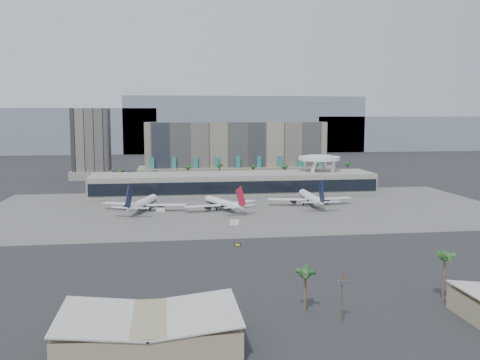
{
  "coord_description": "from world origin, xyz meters",
  "views": [
    {
      "loc": [
        -41.38,
        -208.85,
        47.29
      ],
      "look_at": [
        -6.08,
        40.0,
        16.49
      ],
      "focal_mm": 40.0,
      "sensor_mm": 36.0,
      "label": 1
    }
  ],
  "objects": [
    {
      "name": "palm_row",
      "position": [
        7.0,
        145.0,
        10.5
      ],
      "size": [
        157.8,
        2.8,
        13.1
      ],
      "color": "brown",
      "rests_on": "ground"
    },
    {
      "name": "apron_pad",
      "position": [
        0.0,
        55.0,
        0.03
      ],
      "size": [
        260.0,
        130.0,
        0.06
      ],
      "primitive_type": "cube",
      "color": "#5B5B59",
      "rests_on": "ground"
    },
    {
      "name": "ground",
      "position": [
        0.0,
        0.0,
        0.0
      ],
      "size": [
        900.0,
        900.0,
        0.0
      ],
      "primitive_type": "plane",
      "color": "#232326",
      "rests_on": "ground"
    },
    {
      "name": "terminal",
      "position": [
        0.0,
        109.84,
        6.52
      ],
      "size": [
        170.0,
        32.5,
        14.5
      ],
      "color": "#AFAA9A",
      "rests_on": "ground"
    },
    {
      "name": "hangar_left",
      "position": [
        -45.0,
        -102.0,
        3.2
      ],
      "size": [
        36.65,
        22.6,
        7.55
      ],
      "color": "tan",
      "rests_on": "ground"
    },
    {
      "name": "saucer_structure",
      "position": [
        55.0,
        116.0,
        18.45
      ],
      "size": [
        26.0,
        26.0,
        21.89
      ],
      "color": "white",
      "rests_on": "ground"
    },
    {
      "name": "mountain_ridge",
      "position": [
        27.88,
        470.0,
        29.89
      ],
      "size": [
        680.0,
        60.0,
        70.0
      ],
      "color": "gray",
      "rests_on": "ground"
    },
    {
      "name": "utility_pole",
      "position": [
        -2.0,
        -96.09,
        7.14
      ],
      "size": [
        3.2,
        0.85,
        12.0
      ],
      "color": "#4C3826",
      "rests_on": "ground"
    },
    {
      "name": "airliner_right",
      "position": [
        34.07,
        59.34,
        4.05
      ],
      "size": [
        45.21,
        46.51,
        16.06
      ],
      "rotation": [
        0.0,
        0.0,
        -0.01
      ],
      "color": "white",
      "rests_on": "ground"
    },
    {
      "name": "hotel",
      "position": [
        10.0,
        174.41,
        16.81
      ],
      "size": [
        140.0,
        30.0,
        42.0
      ],
      "color": "gray",
      "rests_on": "ground"
    },
    {
      "name": "airliner_centre",
      "position": [
        -13.03,
        51.84,
        3.56
      ],
      "size": [
        37.38,
        38.52,
        14.12
      ],
      "rotation": [
        0.0,
        0.0,
        0.4
      ],
      "color": "white",
      "rests_on": "ground"
    },
    {
      "name": "airliner_left",
      "position": [
        -52.35,
        55.5,
        3.87
      ],
      "size": [
        41.62,
        43.1,
        15.33
      ],
      "rotation": [
        0.0,
        0.0,
        -0.3
      ],
      "color": "white",
      "rests_on": "ground"
    },
    {
      "name": "near_palm_b",
      "position": [
        28.05,
        -86.55,
        10.59
      ],
      "size": [
        6.0,
        6.0,
        13.46
      ],
      "color": "brown",
      "rests_on": "ground"
    },
    {
      "name": "service_vehicle_b",
      "position": [
        -11.82,
        16.01,
        1.02
      ],
      "size": [
        4.37,
        3.08,
        2.04
      ],
      "primitive_type": "cube",
      "rotation": [
        0.0,
        0.0,
        -0.22
      ],
      "color": "white",
      "rests_on": "ground"
    },
    {
      "name": "near_palm_a",
      "position": [
        -8.43,
        -88.07,
        8.21
      ],
      "size": [
        6.0,
        6.0,
        11.03
      ],
      "color": "brown",
      "rests_on": "ground"
    },
    {
      "name": "office_tower",
      "position": [
        -95.0,
        200.0,
        22.94
      ],
      "size": [
        30.0,
        30.0,
        52.0
      ],
      "color": "black",
      "rests_on": "ground"
    },
    {
      "name": "service_vehicle_a",
      "position": [
        -43.53,
        51.94,
        1.03
      ],
      "size": [
        4.62,
        3.07,
        2.07
      ],
      "primitive_type": "cube",
      "rotation": [
        0.0,
        0.0,
        -0.25
      ],
      "color": "white",
      "rests_on": "ground"
    },
    {
      "name": "taxiway_sign",
      "position": [
        -15.76,
        -21.53,
        0.52
      ],
      "size": [
        2.32,
        0.93,
        1.05
      ],
      "rotation": [
        0.0,
        0.0,
        -0.27
      ],
      "color": "black",
      "rests_on": "ground"
    }
  ]
}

